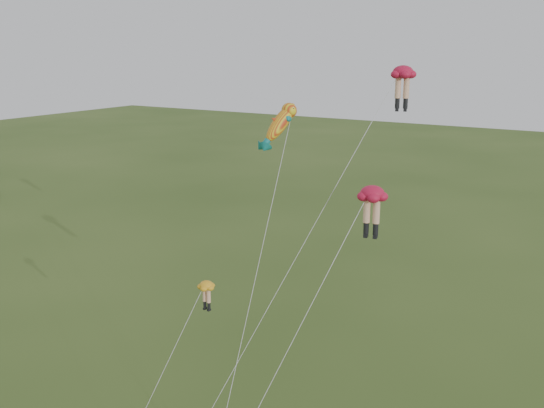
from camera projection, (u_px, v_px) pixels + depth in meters
The scene contains 4 objects.
legs_kite_red_high at pixel (399, 81), 33.53m from camera, with size 8.40×11.47×20.51m.
legs_kite_red_mid at pixel (371, 200), 31.12m from camera, with size 5.23×9.92×14.61m.
legs_kite_yellow at pixel (203, 294), 32.67m from camera, with size 3.35×4.85×9.28m.
fish_kite at pixel (280, 125), 32.84m from camera, with size 1.88×8.81×18.78m.
Camera 1 is at (17.58, -22.78, 21.45)m, focal length 40.00 mm.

